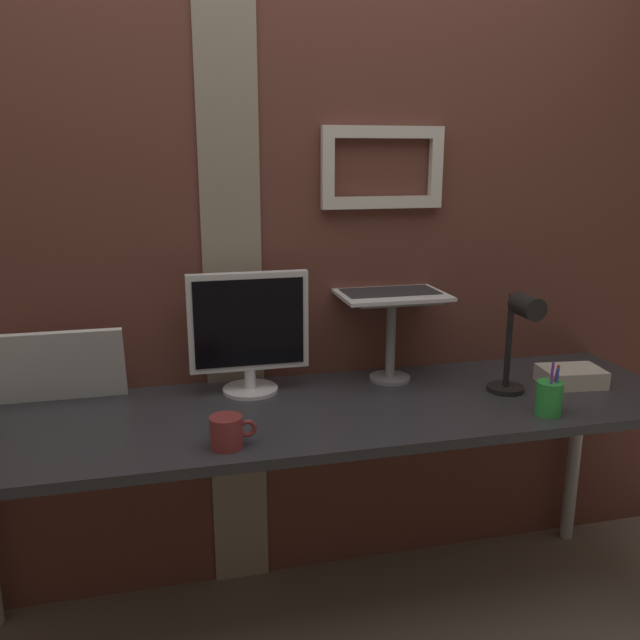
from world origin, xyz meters
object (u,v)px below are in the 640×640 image
Objects in this scene: whiteboard_panel at (61,367)px; desk_lamp at (519,333)px; pen_cup at (549,398)px; coffee_mug at (227,432)px; monitor at (249,328)px; laptop at (385,274)px.

whiteboard_panel is 1.42m from desk_lamp.
desk_lamp is 2.03× the size of pen_cup.
monitor is at bearing 74.03° from coffee_mug.
desk_lamp is (1.39, -0.28, 0.09)m from whiteboard_panel.
desk_lamp is (0.81, -0.25, -0.01)m from monitor.
desk_lamp is 2.72× the size of coffee_mug.
whiteboard_panel is at bearing 136.44° from coffee_mug.
laptop is 0.93× the size of whiteboard_panel.
laptop is at bearing 2.25° from whiteboard_panel.
laptop is 0.83m from coffee_mug.
pen_cup is at bearing -17.33° from whiteboard_panel.
coffee_mug is at bearing -105.97° from monitor.
pen_cup is (0.83, -0.40, -0.16)m from monitor.
monitor reaches higher than desk_lamp.
whiteboard_panel is 2.29× the size of pen_cup.
laptop is (0.48, 0.08, 0.14)m from monitor.
monitor is at bearing -170.68° from laptop.
pen_cup is 1.34× the size of coffee_mug.
monitor is at bearing -3.68° from whiteboard_panel.
laptop reaches higher than monitor.
whiteboard_panel is 0.64m from coffee_mug.
monitor reaches higher than coffee_mug.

